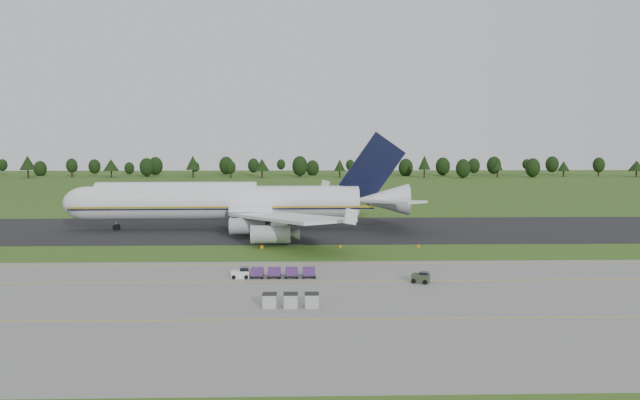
{
  "coord_description": "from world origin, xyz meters",
  "views": [
    {
      "loc": [
        0.14,
        -104.91,
        18.99
      ],
      "look_at": [
        2.93,
        2.0,
        8.86
      ],
      "focal_mm": 35.0,
      "sensor_mm": 36.0,
      "label": 1
    }
  ],
  "objects_px": {
    "aircraft": "(230,202)",
    "edge_markers": "(340,247)",
    "baggage_train": "(272,273)",
    "utility_cart": "(421,279)",
    "uld_row": "(291,300)"
  },
  "relations": [
    {
      "from": "aircraft",
      "to": "baggage_train",
      "type": "height_order",
      "value": "aircraft"
    },
    {
      "from": "baggage_train",
      "to": "edge_markers",
      "type": "xyz_separation_m",
      "value": [
        10.87,
        23.99,
        -0.54
      ]
    },
    {
      "from": "baggage_train",
      "to": "utility_cart",
      "type": "height_order",
      "value": "baggage_train"
    },
    {
      "from": "baggage_train",
      "to": "edge_markers",
      "type": "height_order",
      "value": "baggage_train"
    },
    {
      "from": "uld_row",
      "to": "utility_cart",
      "type": "bearing_deg",
      "value": 34.67
    },
    {
      "from": "baggage_train",
      "to": "uld_row",
      "type": "distance_m",
      "value": 15.67
    },
    {
      "from": "utility_cart",
      "to": "uld_row",
      "type": "distance_m",
      "value": 20.84
    },
    {
      "from": "aircraft",
      "to": "utility_cart",
      "type": "xyz_separation_m",
      "value": [
        31.4,
        -52.08,
        -5.34
      ]
    },
    {
      "from": "baggage_train",
      "to": "utility_cart",
      "type": "bearing_deg",
      "value": -10.06
    },
    {
      "from": "aircraft",
      "to": "baggage_train",
      "type": "bearing_deg",
      "value": -76.78
    },
    {
      "from": "baggage_train",
      "to": "uld_row",
      "type": "bearing_deg",
      "value": -79.47
    },
    {
      "from": "uld_row",
      "to": "edge_markers",
      "type": "bearing_deg",
      "value": 78.51
    },
    {
      "from": "aircraft",
      "to": "edge_markers",
      "type": "xyz_separation_m",
      "value": [
        22.27,
        -24.55,
        -5.73
      ]
    },
    {
      "from": "baggage_train",
      "to": "uld_row",
      "type": "height_order",
      "value": "uld_row"
    },
    {
      "from": "aircraft",
      "to": "edge_markers",
      "type": "relative_size",
      "value": 2.63
    }
  ]
}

